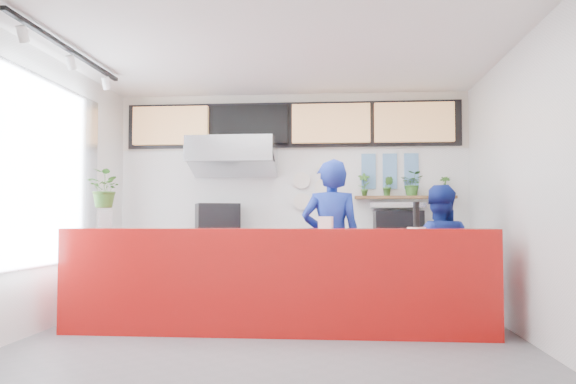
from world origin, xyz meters
The scene contains 44 objects.
floor centered at (0.00, 0.00, 0.00)m, with size 5.00×5.00×0.00m, color slate.
ceiling centered at (0.00, 0.00, 3.00)m, with size 5.00×5.00×0.00m, color silver.
wall_back centered at (0.00, 2.50, 1.50)m, with size 5.00×5.00×0.00m, color white.
wall_left centered at (-2.50, 0.00, 1.50)m, with size 5.00×5.00×0.00m, color white.
wall_right centered at (2.50, 0.00, 1.50)m, with size 5.00×5.00×0.00m, color white.
service_counter centered at (0.00, 0.40, 0.55)m, with size 4.50×0.60×1.10m, color #B50F0C.
cream_band centered at (0.00, 2.49, 2.60)m, with size 5.00×0.02×0.80m, color beige.
prep_bench centered at (-0.80, 2.20, 0.45)m, with size 1.80×0.60×0.90m, color #B2B5BA.
panini_oven centered at (-1.02, 2.20, 1.16)m, with size 0.57×0.57×0.51m, color black.
extraction_hood centered at (-0.80, 2.15, 2.15)m, with size 1.20×0.70×0.35m, color #B2B5BA.
hood_lip centered at (-0.80, 2.15, 1.95)m, with size 1.20×0.70×0.08m, color #B2B5BA.
right_bench centered at (1.50, 2.20, 0.45)m, with size 1.80×0.60×0.90m, color #B2B5BA.
espresso_machine centered at (1.48, 2.20, 1.10)m, with size 0.64×0.46×0.41m, color black.
espresso_tray centered at (1.48, 2.20, 1.38)m, with size 0.73×0.50×0.07m, color #B3B6BB.
herb_shelf centered at (1.60, 2.40, 1.50)m, with size 1.40×0.18×0.04m, color brown.
menu_board_far_left centered at (-1.75, 2.38, 2.55)m, with size 1.10×0.10×0.55m, color tan.
menu_board_mid_left centered at (-0.59, 2.38, 2.55)m, with size 1.10×0.10×0.55m, color black.
menu_board_mid_right centered at (0.57, 2.38, 2.55)m, with size 1.10×0.10×0.55m, color tan.
menu_board_far_right centered at (1.73, 2.38, 2.55)m, with size 1.10×0.10×0.55m, color tan.
soffit centered at (0.00, 2.46, 2.55)m, with size 4.80×0.04×0.65m, color black.
window_pane centered at (-2.47, 0.30, 1.70)m, with size 0.04×2.20×1.90m, color silver.
window_frame centered at (-2.45, 0.30, 1.70)m, with size 0.03×2.30×2.00m, color #B2B5BA.
track_rail centered at (-2.10, 0.00, 2.94)m, with size 0.05×2.40×0.04m, color black.
dec_plate_a centered at (0.15, 2.47, 1.75)m, with size 0.24×0.24×0.03m, color silver.
dec_plate_b centered at (0.45, 2.47, 1.65)m, with size 0.24×0.24×0.03m, color silver.
dec_plate_c centered at (0.15, 2.47, 1.45)m, with size 0.24×0.24×0.03m, color silver.
dec_plate_d centered at (0.50, 2.47, 1.90)m, with size 0.24×0.24×0.03m, color silver.
photo_frame_a centered at (1.10, 2.48, 2.00)m, with size 0.20×0.02×0.25m, color #598CBF.
photo_frame_b centered at (1.40, 2.48, 2.00)m, with size 0.20×0.02×0.25m, color #598CBF.
photo_frame_c centered at (1.70, 2.48, 2.00)m, with size 0.20×0.02×0.25m, color #598CBF.
photo_frame_d centered at (1.10, 2.48, 1.75)m, with size 0.20×0.02×0.25m, color #598CBF.
photo_frame_e centered at (1.40, 2.48, 1.75)m, with size 0.20×0.02×0.25m, color #598CBF.
photo_frame_f centered at (1.70, 2.48, 1.75)m, with size 0.20×0.02×0.25m, color #598CBF.
staff_center centered at (0.58, 0.93, 0.94)m, with size 0.69×0.45×1.88m, color navy.
staff_right centered at (1.77, 0.86, 0.79)m, with size 0.77×0.60×1.58m, color navy.
herb_a centered at (1.03, 2.40, 1.69)m, with size 0.17×0.12×0.33m, color #336623.
herb_b centered at (1.36, 2.40, 1.66)m, with size 0.15×0.12×0.27m, color #336623.
herb_c centered at (1.71, 2.40, 1.69)m, with size 0.31×0.27×0.34m, color #336623.
herb_d centered at (2.15, 2.40, 1.66)m, with size 0.15×0.14×0.27m, color #336623.
glass_vase centered at (-1.87, 0.39, 1.20)m, with size 0.16×0.16×0.19m, color silver.
basil_vase centered at (-1.87, 0.39, 1.53)m, with size 0.38×0.33×0.42m, color #336623.
napkin_holder centered at (0.52, 0.36, 1.16)m, with size 0.14×0.09×0.13m, color white.
white_plate centered at (1.46, 0.40, 1.11)m, with size 0.19×0.19×0.01m, color white.
pepper_mill centered at (1.46, 0.40, 1.25)m, with size 0.07×0.07×0.26m, color black.
Camera 1 is at (0.62, -5.53, 1.20)m, focal length 35.00 mm.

